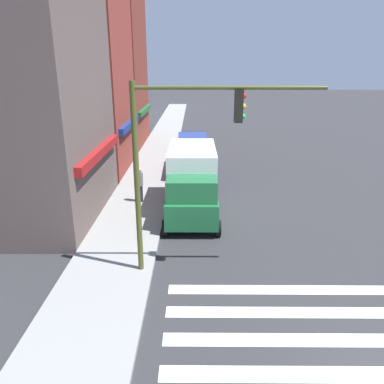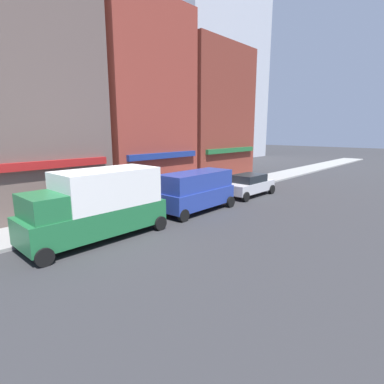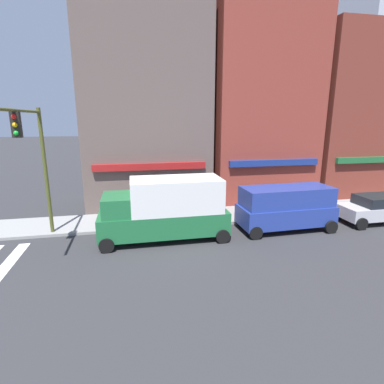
{
  "view_description": "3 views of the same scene",
  "coord_description": "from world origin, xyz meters",
  "px_view_note": "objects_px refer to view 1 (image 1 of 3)",
  "views": [
    {
      "loc": [
        -6.23,
        4.58,
        6.79
      ],
      "look_at": [
        10.6,
        4.7,
        1.0
      ],
      "focal_mm": 35.0,
      "sensor_mm": 36.0,
      "label": 1
    },
    {
      "loc": [
        4.22,
        -6.89,
        4.68
      ],
      "look_at": [
        16.75,
        4.7,
        1.2
      ],
      "focal_mm": 28.0,
      "sensor_mm": 36.0,
      "label": 2
    },
    {
      "loc": [
        9.18,
        -9.25,
        5.82
      ],
      "look_at": [
        12.28,
        6.0,
        2.0
      ],
      "focal_mm": 28.0,
      "sensor_mm": 36.0,
      "label": 3
    }
  ],
  "objects_px": {
    "box_truck_green": "(192,180)",
    "van_blue": "(193,155)",
    "sedan_silver": "(193,143)",
    "traffic_signal": "(180,147)",
    "pedestrian_grey_coat": "(140,184)"
  },
  "relations": [
    {
      "from": "traffic_signal",
      "to": "sedan_silver",
      "type": "height_order",
      "value": "traffic_signal"
    },
    {
      "from": "traffic_signal",
      "to": "sedan_silver",
      "type": "bearing_deg",
      "value": -1.07
    },
    {
      "from": "box_truck_green",
      "to": "van_blue",
      "type": "xyz_separation_m",
      "value": [
        6.42,
        -0.0,
        -0.3
      ]
    },
    {
      "from": "pedestrian_grey_coat",
      "to": "sedan_silver",
      "type": "bearing_deg",
      "value": -89.34
    },
    {
      "from": "traffic_signal",
      "to": "sedan_silver",
      "type": "distance_m",
      "value": 18.23
    },
    {
      "from": "box_truck_green",
      "to": "van_blue",
      "type": "height_order",
      "value": "box_truck_green"
    },
    {
      "from": "traffic_signal",
      "to": "pedestrian_grey_coat",
      "type": "xyz_separation_m",
      "value": [
        6.57,
        2.28,
        -3.32
      ]
    },
    {
      "from": "sedan_silver",
      "to": "traffic_signal",
      "type": "bearing_deg",
      "value": 179.15
    },
    {
      "from": "pedestrian_grey_coat",
      "to": "traffic_signal",
      "type": "bearing_deg",
      "value": 122.85
    },
    {
      "from": "sedan_silver",
      "to": "pedestrian_grey_coat",
      "type": "bearing_deg",
      "value": 167.2
    },
    {
      "from": "van_blue",
      "to": "sedan_silver",
      "type": "height_order",
      "value": "van_blue"
    },
    {
      "from": "traffic_signal",
      "to": "box_truck_green",
      "type": "height_order",
      "value": "traffic_signal"
    },
    {
      "from": "traffic_signal",
      "to": "box_truck_green",
      "type": "relative_size",
      "value": 1.02
    },
    {
      "from": "traffic_signal",
      "to": "box_truck_green",
      "type": "bearing_deg",
      "value": -3.37
    },
    {
      "from": "box_truck_green",
      "to": "sedan_silver",
      "type": "height_order",
      "value": "box_truck_green"
    }
  ]
}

